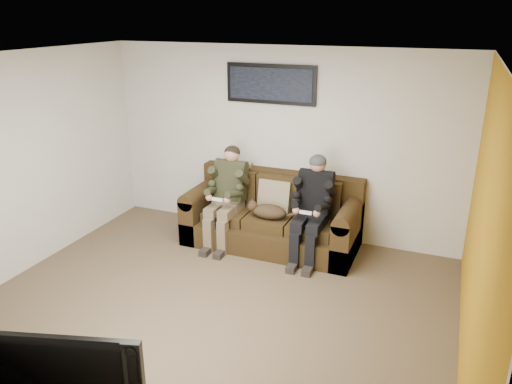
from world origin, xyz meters
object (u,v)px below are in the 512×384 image
at_px(framed_poster, 271,84).
at_px(person_right, 313,202).
at_px(television, 68,367).
at_px(person_left, 227,190).
at_px(cat, 268,211).
at_px(sofa, 273,218).

bearing_deg(framed_poster, person_right, -35.99).
bearing_deg(television, person_left, 81.48).
xyz_separation_m(cat, framed_poster, (-0.21, 0.64, 1.54)).
distance_m(person_right, framed_poster, 1.67).
relative_size(framed_poster, television, 1.09).
bearing_deg(framed_poster, sofa, -62.47).
xyz_separation_m(cat, television, (-0.12, -3.53, 0.17)).
bearing_deg(person_left, cat, -5.77).
xyz_separation_m(sofa, cat, (0.01, -0.25, 0.21)).
height_order(person_right, television, person_right).
xyz_separation_m(person_left, person_right, (1.19, 0.00, 0.00)).
bearing_deg(person_right, framed_poster, 144.01).
relative_size(person_right, television, 1.15).
bearing_deg(sofa, cat, -87.42).
xyz_separation_m(person_left, framed_poster, (0.39, 0.58, 1.35)).
bearing_deg(sofa, television, -91.71).
height_order(person_left, framed_poster, framed_poster).
relative_size(person_left, cat, 2.00).
relative_size(cat, television, 0.57).
xyz_separation_m(sofa, television, (-0.11, -3.78, 0.37)).
relative_size(sofa, cat, 3.50).
distance_m(sofa, person_right, 0.74).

